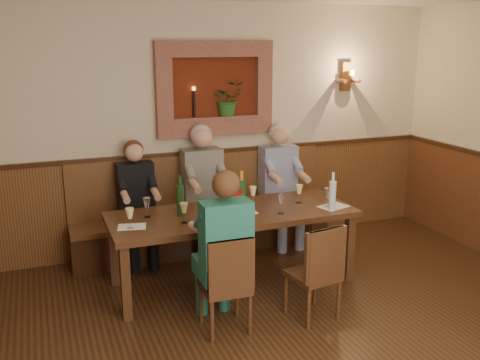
% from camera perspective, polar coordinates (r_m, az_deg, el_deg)
% --- Properties ---
extents(room_shell, '(6.04, 6.04, 2.82)m').
position_cam_1_polar(room_shell, '(3.35, 10.19, 6.13)').
color(room_shell, beige).
rests_on(room_shell, ground).
extents(wainscoting, '(6.02, 6.02, 1.15)m').
position_cam_1_polar(wainscoting, '(3.76, 9.28, -13.90)').
color(wainscoting, '#572C18').
rests_on(wainscoting, ground).
extents(wall_niche, '(1.36, 0.30, 1.06)m').
position_cam_1_polar(wall_niche, '(6.12, -2.31, 9.29)').
color(wall_niche, '#5B1E0D').
rests_on(wall_niche, ground).
extents(wall_sconce, '(0.25, 0.20, 0.35)m').
position_cam_1_polar(wall_sconce, '(6.82, 11.29, 10.72)').
color(wall_sconce, '#572C18').
rests_on(wall_sconce, ground).
extents(dining_table, '(2.40, 0.90, 0.75)m').
position_cam_1_polar(dining_table, '(5.26, -0.82, -4.18)').
color(dining_table, '#391C11').
rests_on(dining_table, ground).
extents(bench, '(3.00, 0.45, 1.11)m').
position_cam_1_polar(bench, '(6.22, -3.83, -4.60)').
color(bench, '#381E0F').
rests_on(bench, ground).
extents(chair_near_left, '(0.39, 0.39, 0.86)m').
position_cam_1_polar(chair_near_left, '(4.58, -1.56, -12.94)').
color(chair_near_left, '#391C11').
rests_on(chair_near_left, ground).
extents(chair_near_right, '(0.44, 0.44, 0.87)m').
position_cam_1_polar(chair_near_right, '(4.82, 7.85, -11.57)').
color(chair_near_right, '#391C11').
rests_on(chair_near_right, ground).
extents(person_bench_left, '(0.39, 0.48, 1.35)m').
position_cam_1_polar(person_bench_left, '(5.88, -10.80, -3.62)').
color(person_bench_left, black).
rests_on(person_bench_left, ground).
extents(person_bench_mid, '(0.45, 0.55, 1.48)m').
position_cam_1_polar(person_bench_mid, '(6.03, -3.77, -2.34)').
color(person_bench_mid, '#53504C').
rests_on(person_bench_mid, ground).
extents(person_bench_right, '(0.43, 0.53, 1.45)m').
position_cam_1_polar(person_bench_right, '(6.37, 4.39, -1.60)').
color(person_bench_right, navy).
rests_on(person_bench_right, ground).
extents(person_chair_front, '(0.41, 0.50, 1.40)m').
position_cam_1_polar(person_chair_front, '(4.50, -1.86, -8.88)').
color(person_chair_front, '#194E59').
rests_on(person_chair_front, ground).
extents(spittoon_bucket, '(0.25, 0.25, 0.26)m').
position_cam_1_polar(spittoon_bucket, '(5.11, -1.03, -2.36)').
color(spittoon_bucket, '#B40D0B').
rests_on(spittoon_bucket, dining_table).
extents(wine_bottle_green_a, '(0.08, 0.08, 0.43)m').
position_cam_1_polar(wine_bottle_green_a, '(5.13, 0.16, -1.73)').
color(wine_bottle_green_a, '#19471E').
rests_on(wine_bottle_green_a, dining_table).
extents(wine_bottle_green_b, '(0.08, 0.08, 0.39)m').
position_cam_1_polar(wine_bottle_green_b, '(5.13, -6.38, -2.05)').
color(wine_bottle_green_b, '#19471E').
rests_on(wine_bottle_green_b, dining_table).
extents(water_bottle, '(0.07, 0.07, 0.38)m').
position_cam_1_polar(water_bottle, '(5.33, 9.83, -1.56)').
color(water_bottle, silver).
rests_on(water_bottle, dining_table).
extents(tasting_sheet_a, '(0.28, 0.23, 0.00)m').
position_cam_1_polar(tasting_sheet_a, '(4.92, -11.46, -4.90)').
color(tasting_sheet_a, white).
rests_on(tasting_sheet_a, dining_table).
extents(tasting_sheet_b, '(0.27, 0.20, 0.00)m').
position_cam_1_polar(tasting_sheet_b, '(5.22, 0.29, -3.47)').
color(tasting_sheet_b, white).
rests_on(tasting_sheet_b, dining_table).
extents(tasting_sheet_c, '(0.34, 0.28, 0.00)m').
position_cam_1_polar(tasting_sheet_c, '(5.48, 9.94, -2.79)').
color(tasting_sheet_c, white).
rests_on(tasting_sheet_c, dining_table).
extents(tasting_sheet_d, '(0.37, 0.32, 0.00)m').
position_cam_1_polar(tasting_sheet_d, '(4.90, -2.90, -4.70)').
color(tasting_sheet_d, white).
rests_on(tasting_sheet_d, dining_table).
extents(wine_glass_0, '(0.08, 0.08, 0.19)m').
position_cam_1_polar(wine_glass_0, '(5.13, -9.89, -2.91)').
color(wine_glass_0, white).
rests_on(wine_glass_0, dining_table).
extents(wine_glass_1, '(0.08, 0.08, 0.19)m').
position_cam_1_polar(wine_glass_1, '(5.18, 4.39, -2.57)').
color(wine_glass_1, white).
rests_on(wine_glass_1, dining_table).
extents(wine_glass_2, '(0.08, 0.08, 0.19)m').
position_cam_1_polar(wine_glass_2, '(4.85, -11.65, -4.04)').
color(wine_glass_2, '#FBEE96').
rests_on(wine_glass_2, dining_table).
extents(wine_glass_3, '(0.08, 0.08, 0.19)m').
position_cam_1_polar(wine_glass_3, '(5.45, 9.24, -1.84)').
color(wine_glass_3, white).
rests_on(wine_glass_3, dining_table).
extents(wine_glass_4, '(0.08, 0.08, 0.19)m').
position_cam_1_polar(wine_glass_4, '(4.92, -5.98, -3.51)').
color(wine_glass_4, '#FBEE96').
rests_on(wine_glass_4, dining_table).
extents(wine_glass_5, '(0.08, 0.08, 0.19)m').
position_cam_1_polar(wine_glass_5, '(5.09, -0.04, -2.84)').
color(wine_glass_5, '#FBEE96').
rests_on(wine_glass_5, dining_table).
extents(wine_glass_6, '(0.08, 0.08, 0.19)m').
position_cam_1_polar(wine_glass_6, '(5.54, 6.31, -1.47)').
color(wine_glass_6, '#FBEE96').
rests_on(wine_glass_6, dining_table).
extents(wine_glass_7, '(0.08, 0.08, 0.19)m').
position_cam_1_polar(wine_glass_7, '(5.44, 1.39, -1.68)').
color(wine_glass_7, '#FBEE96').
rests_on(wine_glass_7, dining_table).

